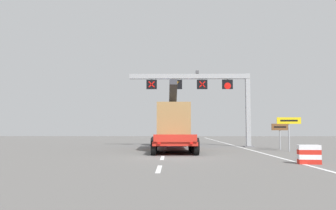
{
  "coord_description": "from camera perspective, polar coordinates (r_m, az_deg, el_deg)",
  "views": [
    {
      "loc": [
        -0.0,
        -19.85,
        1.66
      ],
      "look_at": [
        -0.32,
        9.2,
        3.75
      ],
      "focal_mm": 35.51,
      "sensor_mm": 36.0,
      "label": 1
    }
  ],
  "objects": [
    {
      "name": "lane_markings",
      "position": [
        35.0,
        -0.24,
        -6.82
      ],
      "size": [
        0.2,
        44.82,
        0.01
      ],
      "color": "silver",
      "rests_on": "ground"
    },
    {
      "name": "exit_sign_yellow",
      "position": [
        26.15,
        20.04,
        -3.25
      ],
      "size": [
        1.78,
        0.15,
        2.51
      ],
      "color": "#9EA0A5",
      "rests_on": "ground"
    },
    {
      "name": "edge_line_right",
      "position": [
        32.49,
        11.71,
        -6.95
      ],
      "size": [
        0.2,
        63.0,
        0.01
      ],
      "primitive_type": "cube",
      "color": "silver",
      "rests_on": "ground"
    },
    {
      "name": "ground",
      "position": [
        19.92,
        0.63,
        -8.9
      ],
      "size": [
        112.0,
        112.0,
        0.0
      ],
      "primitive_type": "plane",
      "color": "slate"
    },
    {
      "name": "crash_barrier_striped",
      "position": [
        17.26,
        23.06,
        -7.81
      ],
      "size": [
        1.06,
        0.63,
        0.9
      ],
      "color": "red",
      "rests_on": "ground"
    },
    {
      "name": "tourist_info_sign_brown",
      "position": [
        28.66,
        18.67,
        -4.07
      ],
      "size": [
        1.37,
        0.15,
        2.09
      ],
      "color": "#9EA0A5",
      "rests_on": "ground"
    },
    {
      "name": "heavy_haul_truck_red",
      "position": [
        28.39,
        0.67,
        -3.45
      ],
      "size": [
        3.3,
        14.11,
        5.3
      ],
      "color": "red",
      "rests_on": "ground"
    },
    {
      "name": "overhead_lane_gantry",
      "position": [
        31.3,
        6.43,
        2.97
      ],
      "size": [
        11.52,
        0.9,
        7.11
      ],
      "color": "#9EA0A5",
      "rests_on": "ground"
    }
  ]
}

